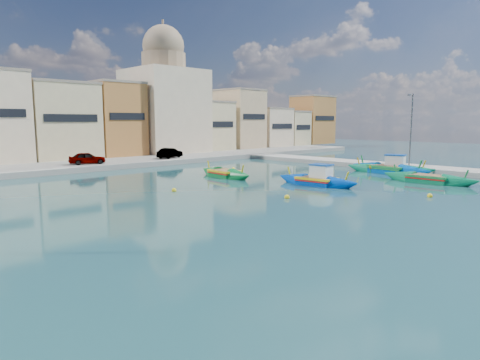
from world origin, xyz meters
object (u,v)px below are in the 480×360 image
quay_street_lamp (411,129)px  luzzu_blue_cabin (317,181)px  luzzu_turquoise_cabin (390,169)px  luzzu_blue_south (428,180)px  church_block (165,99)px  luzzu_green (225,174)px  luzzu_cyan_mid (389,170)px

quay_street_lamp → luzzu_blue_cabin: (-15.45, 0.66, -4.01)m
quay_street_lamp → luzzu_blue_cabin: 15.98m
luzzu_turquoise_cabin → luzzu_blue_cabin: luzzu_turquoise_cabin is taller
luzzu_blue_south → church_block: bearing=90.0°
luzzu_turquoise_cabin → luzzu_blue_south: bearing=-128.0°
quay_street_lamp → luzzu_blue_south: (-7.48, -5.14, -4.09)m
luzzu_green → luzzu_blue_south: bearing=-56.1°
luzzu_green → luzzu_blue_south: (9.97, -14.84, 0.00)m
church_block → luzzu_blue_cabin: bearing=-103.5°
church_block → luzzu_blue_south: church_block is taller
luzzu_blue_cabin → luzzu_green: size_ratio=1.03×
quay_street_lamp → luzzu_blue_south: size_ratio=0.97×
luzzu_blue_south → luzzu_turquoise_cabin: bearing=52.0°
luzzu_blue_cabin → luzzu_cyan_mid: luzzu_blue_cabin is taller
quay_street_lamp → luzzu_cyan_mid: (-3.50, 0.43, -4.05)m
luzzu_blue_cabin → quay_street_lamp: bearing=-2.4°
luzzu_turquoise_cabin → luzzu_green: size_ratio=1.23×
luzzu_green → luzzu_blue_cabin: bearing=-77.5°
church_block → luzzu_green: church_block is taller
church_block → quay_street_lamp: size_ratio=2.39×
luzzu_turquoise_cabin → quay_street_lamp: bearing=-10.2°
luzzu_cyan_mid → luzzu_green: 16.75m
luzzu_green → luzzu_blue_south: 17.88m
quay_street_lamp → luzzu_green: (-17.45, 9.70, -4.09)m
luzzu_turquoise_cabin → luzzu_blue_south: (-4.45, -5.69, -0.10)m
luzzu_turquoise_cabin → luzzu_blue_cabin: bearing=179.5°
quay_street_lamp → luzzu_turquoise_cabin: (-3.03, 0.55, -3.99)m
church_block → luzzu_green: bearing=-112.4°
luzzu_green → church_block: bearing=67.6°
luzzu_blue_south → luzzu_cyan_mid: bearing=54.4°
luzzu_blue_cabin → luzzu_blue_south: 9.86m
quay_street_lamp → luzzu_blue_cabin: quay_street_lamp is taller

